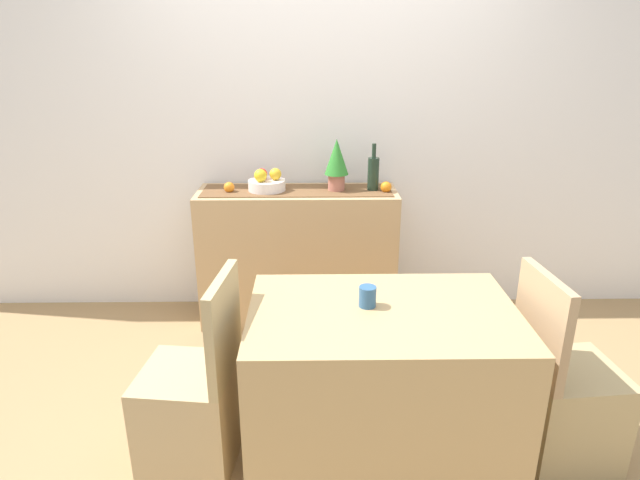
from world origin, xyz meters
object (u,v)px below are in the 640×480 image
wine_bottle (373,173)px  dining_table (380,386)px  potted_plant (337,162)px  fruit_bowl (267,185)px  coffee_cup (367,296)px  chair_near_window (193,407)px  sideboard_console (298,256)px  chair_by_corner (563,404)px

wine_bottle → dining_table: wine_bottle is taller
wine_bottle → potted_plant: size_ratio=0.91×
fruit_bowl → coffee_cup: size_ratio=2.64×
dining_table → chair_near_window: 0.83m
sideboard_console → fruit_bowl: (-0.19, 0.00, 0.49)m
sideboard_console → coffee_cup: bearing=-75.9°
wine_bottle → potted_plant: potted_plant is taller
wine_bottle → coffee_cup: wine_bottle is taller
dining_table → chair_by_corner: (0.83, -0.00, -0.10)m
sideboard_console → dining_table: 1.39m
chair_near_window → chair_by_corner: (1.65, 0.00, 0.00)m
coffee_cup → chair_by_corner: size_ratio=0.10×
sideboard_console → wine_bottle: size_ratio=4.23×
fruit_bowl → coffee_cup: bearing=-68.3°
sideboard_console → chair_near_window: bearing=-108.0°
wine_bottle → fruit_bowl: bearing=-180.0°
sideboard_console → chair_by_corner: bearing=-47.8°
sideboard_console → chair_near_window: 1.42m
wine_bottle → dining_table: 1.48m
fruit_bowl → chair_by_corner: size_ratio=0.26×
coffee_cup → chair_by_corner: (0.89, -0.04, -0.52)m
coffee_cup → chair_by_corner: 1.03m
sideboard_console → potted_plant: (0.25, 0.00, 0.63)m
fruit_bowl → wine_bottle: wine_bottle is taller
chair_by_corner → chair_near_window: bearing=-180.0°
coffee_cup → potted_plant: bearing=93.3°
sideboard_console → chair_by_corner: size_ratio=1.41×
chair_near_window → wine_bottle: bearing=55.6°
fruit_bowl → chair_near_window: bearing=-100.4°
fruit_bowl → coffee_cup: fruit_bowl is taller
chair_near_window → dining_table: bearing=0.1°
potted_plant → coffee_cup: bearing=-86.7°
coffee_cup → chair_near_window: chair_near_window is taller
dining_table → chair_near_window: bearing=-179.9°
chair_near_window → coffee_cup: bearing=3.1°
sideboard_console → fruit_bowl: size_ratio=5.41×
fruit_bowl → dining_table: fruit_bowl is taller
potted_plant → coffee_cup: 1.33m
sideboard_console → dining_table: size_ratio=1.13×
dining_table → chair_by_corner: size_ratio=1.25×
chair_by_corner → dining_table: bearing=179.9°
sideboard_console → wine_bottle: 0.74m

